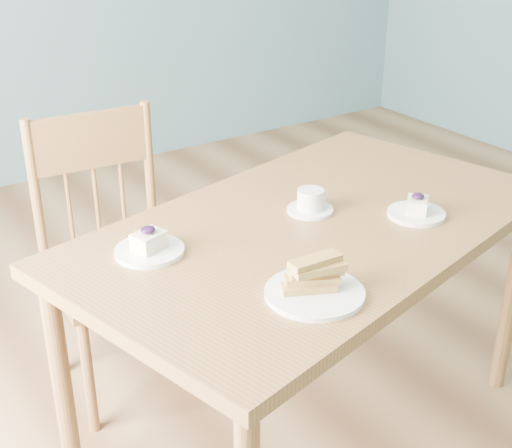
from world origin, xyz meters
name	(u,v)px	position (x,y,z in m)	size (l,w,h in m)	color
dining_table	(314,245)	(-0.32, -0.21, 0.70)	(1.61, 1.16, 0.78)	brown
dining_chair	(114,256)	(-0.70, 0.40, 0.50)	(0.48, 0.46, 0.98)	brown
cheesecake_plate_near	(417,210)	(-0.06, -0.35, 0.80)	(0.17, 0.17, 0.07)	white
cheesecake_plate_far	(149,247)	(-0.81, -0.13, 0.80)	(0.18, 0.18, 0.08)	white
coffee_cup	(311,202)	(-0.30, -0.15, 0.81)	(0.14, 0.14, 0.07)	white
biscotti_plate	(315,285)	(-0.58, -0.53, 0.81)	(0.24, 0.24, 0.09)	white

